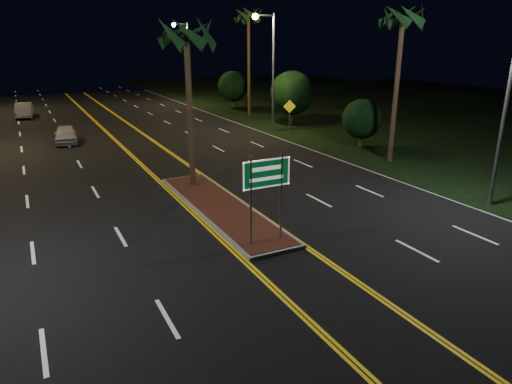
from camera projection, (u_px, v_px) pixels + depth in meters
ground at (309, 280)px, 14.05m from camera, size 120.00×120.00×0.00m
grass_right at (416, 111)px, 48.17m from camera, size 40.00×110.00×0.01m
median_island at (220, 207)px, 19.93m from camera, size 2.25×10.25×0.17m
highway_sign at (266, 182)px, 15.65m from camera, size 1.80×0.08×3.20m
streetlight_right_near at (505, 76)px, 18.56m from camera, size 1.91×0.44×9.00m
streetlight_right_mid at (269, 59)px, 35.45m from camera, size 1.91×0.44×9.00m
streetlight_right_far at (185, 54)px, 52.34m from camera, size 1.91×0.44×9.00m
palm_median at (186, 35)px, 20.63m from camera, size 2.40×2.40×8.30m
palm_right_near at (403, 18)px, 25.33m from camera, size 2.40×2.40×9.30m
palm_right_far at (249, 17)px, 42.06m from camera, size 2.40×2.40×10.30m
shrub_near at (362, 119)px, 31.11m from camera, size 2.70×2.70×3.30m
shrub_mid at (292, 93)px, 39.53m from camera, size 3.78×3.78×4.62m
shrub_far at (233, 86)px, 49.70m from camera, size 3.24×3.24×3.96m
car_near at (66, 133)px, 32.74m from camera, size 2.32×4.58×1.47m
car_far at (24, 109)px, 43.93m from camera, size 2.42×4.91×1.58m
warning_sign at (289, 111)px, 37.24m from camera, size 1.00×0.34×2.46m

